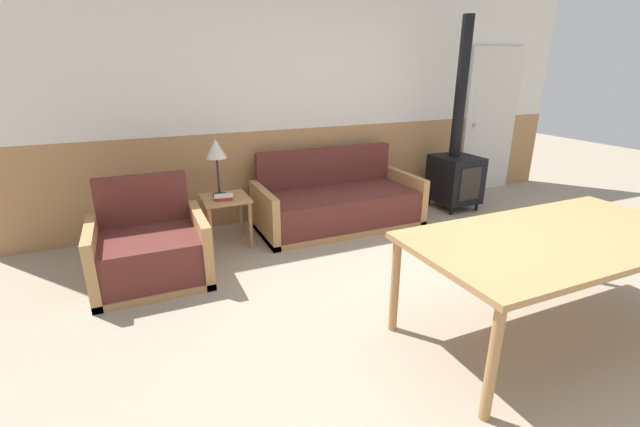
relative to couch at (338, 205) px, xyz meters
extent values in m
plane|color=gray|center=(0.10, -2.06, -0.25)|extent=(16.00, 16.00, 0.00)
cube|color=#AD7A4C|center=(0.10, 0.57, 0.28)|extent=(7.20, 0.06, 1.07)
cube|color=silver|center=(0.10, 0.57, 1.63)|extent=(7.20, 0.06, 1.63)
cube|color=#B27F4C|center=(0.00, -0.03, -0.22)|extent=(1.86, 0.86, 0.06)
cube|color=#5B2823|center=(0.00, -0.05, -0.02)|extent=(1.70, 0.78, 0.35)
cube|color=#5B2823|center=(0.00, 0.35, 0.38)|extent=(1.70, 0.10, 0.45)
cube|color=#B27F4C|center=(-0.89, -0.03, 0.02)|extent=(0.08, 0.86, 0.55)
cube|color=#B27F4C|center=(0.89, -0.03, 0.02)|extent=(0.08, 0.86, 0.55)
cube|color=#B27F4C|center=(-2.07, -0.57, -0.22)|extent=(0.93, 0.80, 0.06)
cube|color=#5B2823|center=(-2.07, -0.59, -0.01)|extent=(0.77, 0.72, 0.36)
cube|color=#5B2823|center=(-2.07, -0.23, 0.39)|extent=(0.77, 0.10, 0.44)
cube|color=#B27F4C|center=(-2.49, -0.57, 0.03)|extent=(0.08, 0.80, 0.56)
cube|color=#B27F4C|center=(-1.64, -0.57, 0.03)|extent=(0.08, 0.80, 0.56)
cube|color=#B27F4C|center=(-1.29, -0.02, 0.24)|extent=(0.46, 0.46, 0.03)
cylinder|color=#B27F4C|center=(-1.50, -0.22, -0.01)|extent=(0.04, 0.04, 0.48)
cylinder|color=#B27F4C|center=(-1.09, -0.22, -0.01)|extent=(0.04, 0.04, 0.48)
cylinder|color=#B27F4C|center=(-1.50, 0.18, -0.01)|extent=(0.04, 0.04, 0.48)
cylinder|color=#B27F4C|center=(-1.09, 0.18, -0.01)|extent=(0.04, 0.04, 0.48)
cylinder|color=#262628|center=(-1.33, 0.06, 0.27)|extent=(0.14, 0.14, 0.02)
cylinder|color=#262628|center=(-1.33, 0.06, 0.46)|extent=(0.02, 0.02, 0.37)
cone|color=beige|center=(-1.33, 0.06, 0.74)|extent=(0.21, 0.21, 0.19)
cube|color=#B22823|center=(-1.32, -0.10, 0.27)|extent=(0.17, 0.15, 0.03)
cube|color=white|center=(-1.32, -0.09, 0.30)|extent=(0.20, 0.14, 0.02)
cube|color=#B27F4C|center=(0.39, -2.48, 0.46)|extent=(2.01, 1.01, 0.04)
cylinder|color=#B27F4C|center=(-0.56, -2.92, 0.09)|extent=(0.06, 0.06, 0.69)
cylinder|color=#B27F4C|center=(-0.56, -2.03, 0.09)|extent=(0.06, 0.06, 0.69)
cylinder|color=#B27F4C|center=(1.33, -2.03, 0.09)|extent=(0.06, 0.06, 0.69)
cylinder|color=black|center=(1.46, -0.25, -0.20)|extent=(0.04, 0.04, 0.10)
cylinder|color=black|center=(1.87, -0.25, -0.20)|extent=(0.04, 0.04, 0.10)
cylinder|color=black|center=(1.46, 0.20, -0.20)|extent=(0.04, 0.04, 0.10)
cylinder|color=black|center=(1.87, 0.20, -0.20)|extent=(0.04, 0.04, 0.10)
cube|color=black|center=(1.67, -0.02, 0.14)|extent=(0.51, 0.56, 0.58)
cube|color=black|center=(1.67, -0.31, 0.14)|extent=(0.31, 0.01, 0.41)
cylinder|color=black|center=(1.67, 0.03, 1.26)|extent=(0.14, 0.14, 1.65)
cube|color=silver|center=(2.70, 0.52, 0.76)|extent=(0.92, 0.04, 2.02)
sphere|color=silver|center=(2.38, 0.48, 0.72)|extent=(0.06, 0.06, 0.06)
camera|label=1|loc=(-2.09, -4.21, 1.54)|focal=24.00mm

